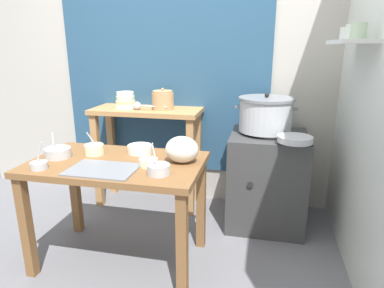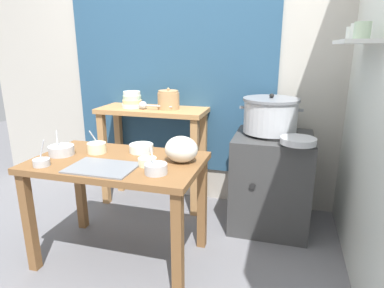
% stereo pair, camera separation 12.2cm
% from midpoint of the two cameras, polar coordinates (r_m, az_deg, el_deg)
% --- Properties ---
extents(ground_plane, '(9.00, 9.00, 0.00)m').
position_cam_midpoint_polar(ground_plane, '(2.50, -6.52, -18.44)').
color(ground_plane, slate).
extents(wall_back, '(4.40, 0.12, 2.60)m').
position_cam_midpoint_polar(wall_back, '(3.08, 2.10, 14.08)').
color(wall_back, '#B2ADA3').
rests_on(wall_back, ground).
extents(prep_table, '(1.10, 0.66, 0.72)m').
position_cam_midpoint_polar(prep_table, '(2.23, -11.00, -5.35)').
color(prep_table, brown).
rests_on(prep_table, ground).
extents(back_shelf_table, '(0.96, 0.40, 0.90)m').
position_cam_midpoint_polar(back_shelf_table, '(3.02, -5.52, 1.98)').
color(back_shelf_table, '#B27F4C').
rests_on(back_shelf_table, ground).
extents(stove_block, '(0.60, 0.61, 0.78)m').
position_cam_midpoint_polar(stove_block, '(2.79, 14.59, -6.09)').
color(stove_block, '#383838').
rests_on(stove_block, ground).
extents(steamer_pot, '(0.48, 0.43, 0.30)m').
position_cam_midpoint_polar(steamer_pot, '(2.66, 14.55, 4.79)').
color(steamer_pot, '#B7BABF').
rests_on(steamer_pot, stove_block).
extents(clay_pot, '(0.19, 0.19, 0.19)m').
position_cam_midpoint_polar(clay_pot, '(2.91, -2.83, 7.53)').
color(clay_pot, tan).
rests_on(clay_pot, back_shelf_table).
extents(bowl_stack_enamel, '(0.18, 0.18, 0.14)m').
position_cam_midpoint_polar(bowl_stack_enamel, '(3.02, -9.06, 7.44)').
color(bowl_stack_enamel, silver).
rests_on(bowl_stack_enamel, back_shelf_table).
extents(ladle, '(0.31, 0.07, 0.07)m').
position_cam_midpoint_polar(ladle, '(2.92, -6.95, 6.59)').
color(ladle, '#B7BABF').
rests_on(ladle, back_shelf_table).
extents(serving_tray, '(0.40, 0.28, 0.01)m').
position_cam_midpoint_polar(serving_tray, '(2.06, -13.49, -3.96)').
color(serving_tray, slate).
rests_on(serving_tray, prep_table).
extents(plastic_bag, '(0.21, 0.18, 0.17)m').
position_cam_midpoint_polar(plastic_bag, '(2.08, -0.16, -0.93)').
color(plastic_bag, silver).
rests_on(plastic_bag, prep_table).
extents(wide_pan, '(0.24, 0.24, 0.04)m').
position_cam_midpoint_polar(wide_pan, '(2.42, 19.10, 0.52)').
color(wide_pan, '#B7BABF').
rests_on(wide_pan, stove_block).
extents(prep_bowl_0, '(0.10, 0.10, 0.16)m').
position_cam_midpoint_polar(prep_bowl_0, '(2.21, -22.93, -2.84)').
color(prep_bowl_0, '#B7BABF').
rests_on(prep_bowl_0, prep_table).
extents(prep_bowl_1, '(0.13, 0.13, 0.17)m').
position_cam_midpoint_polar(prep_bowl_1, '(1.92, -4.38, -4.16)').
color(prep_bowl_1, '#B7BABF').
rests_on(prep_bowl_1, prep_table).
extents(prep_bowl_2, '(0.17, 0.17, 0.16)m').
position_cam_midpoint_polar(prep_bowl_2, '(2.38, -20.09, -0.96)').
color(prep_bowl_2, '#B7BABF').
rests_on(prep_bowl_2, prep_table).
extents(prep_bowl_3, '(0.16, 0.16, 0.06)m').
position_cam_midpoint_polar(prep_bowl_3, '(2.32, -7.17, -0.65)').
color(prep_bowl_3, silver).
rests_on(prep_bowl_3, prep_table).
extents(prep_bowl_4, '(0.11, 0.11, 0.15)m').
position_cam_midpoint_polar(prep_bowl_4, '(2.05, -5.94, -2.94)').
color(prep_bowl_4, beige).
rests_on(prep_bowl_4, prep_table).
extents(prep_bowl_5, '(0.13, 0.13, 0.16)m').
position_cam_midpoint_polar(prep_bowl_5, '(2.36, -14.56, -0.56)').
color(prep_bowl_5, beige).
rests_on(prep_bowl_5, prep_table).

